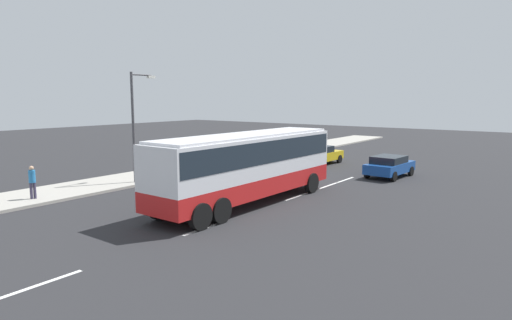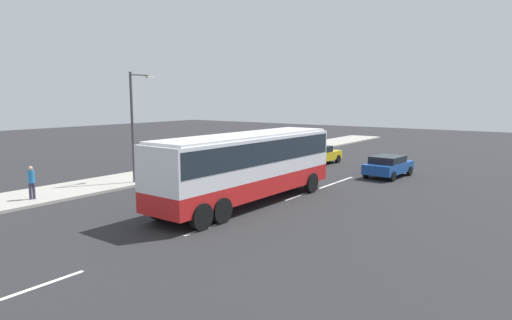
# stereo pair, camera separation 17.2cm
# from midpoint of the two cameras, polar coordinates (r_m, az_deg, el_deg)

# --- Properties ---
(ground_plane) EXTENTS (120.00, 120.00, 0.00)m
(ground_plane) POSITION_cam_midpoint_polar(r_m,az_deg,el_deg) (21.63, -4.29, -5.88)
(ground_plane) COLOR #28282B
(sidewalk_curb) EXTENTS (80.00, 4.00, 0.15)m
(sidewalk_curb) POSITION_cam_midpoint_polar(r_m,az_deg,el_deg) (28.18, -18.22, -2.83)
(sidewalk_curb) COLOR #A8A399
(sidewalk_curb) RESTS_ON ground_plane
(lane_centreline) EXTENTS (27.55, 0.16, 0.01)m
(lane_centreline) POSITION_cam_midpoint_polar(r_m,az_deg,el_deg) (19.50, -2.30, -7.41)
(lane_centreline) COLOR white
(lane_centreline) RESTS_ON ground_plane
(coach_bus) EXTENTS (11.54, 2.87, 3.47)m
(coach_bus) POSITION_cam_midpoint_polar(r_m,az_deg,el_deg) (21.49, -0.89, -0.11)
(coach_bus) COLOR red
(coach_bus) RESTS_ON ground_plane
(car_blue_saloon) EXTENTS (4.17, 2.25, 1.42)m
(car_blue_saloon) POSITION_cam_midpoint_polar(r_m,az_deg,el_deg) (30.34, 17.07, -0.70)
(car_blue_saloon) COLOR #194799
(car_blue_saloon) RESTS_ON ground_plane
(car_yellow_taxi) EXTENTS (4.74, 2.16, 1.46)m
(car_yellow_taxi) POSITION_cam_midpoint_polar(r_m,az_deg,el_deg) (34.83, 8.22, 0.70)
(car_yellow_taxi) COLOR gold
(car_yellow_taxi) RESTS_ON ground_plane
(pedestrian_near_curb) EXTENTS (0.32, 0.32, 1.68)m
(pedestrian_near_curb) POSITION_cam_midpoint_polar(r_m,az_deg,el_deg) (24.77, -26.84, -2.31)
(pedestrian_near_curb) COLOR #38334C
(pedestrian_near_curb) RESTS_ON sidewalk_curb
(street_lamp) EXTENTS (1.80, 0.24, 6.57)m
(street_lamp) POSITION_cam_midpoint_polar(r_m,az_deg,el_deg) (27.32, -15.17, 5.16)
(street_lamp) COLOR #47474C
(street_lamp) RESTS_ON sidewalk_curb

